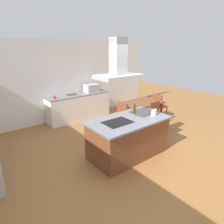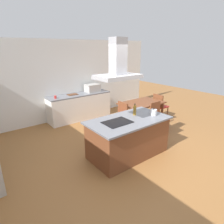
{
  "view_description": "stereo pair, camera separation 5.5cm",
  "coord_description": "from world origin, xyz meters",
  "px_view_note": "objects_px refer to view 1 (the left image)",
  "views": [
    {
      "loc": [
        -2.83,
        -2.95,
        2.45
      ],
      "look_at": [
        -0.16,
        0.4,
        1.0
      ],
      "focal_mm": 30.83,
      "sensor_mm": 36.0,
      "label": 1
    },
    {
      "loc": [
        -2.79,
        -2.99,
        2.45
      ],
      "look_at": [
        -0.16,
        0.4,
        1.0
      ],
      "focal_mm": 30.83,
      "sensor_mm": 36.0,
      "label": 2
    }
  ],
  "objects_px": {
    "tea_kettle": "(154,112)",
    "chair_at_left_end": "(120,115)",
    "chair_facing_island": "(157,115)",
    "coffee_mug_red": "(54,97)",
    "countertop_microwave": "(92,88)",
    "cooktop": "(118,122)",
    "dining_table": "(141,105)",
    "range_hood": "(118,66)",
    "olive_oil_bottle": "(135,110)",
    "chair_at_right_end": "(158,104)",
    "cutting_board": "(72,95)"
  },
  "relations": [
    {
      "from": "cutting_board",
      "to": "tea_kettle",
      "type": "bearing_deg",
      "value": -79.37
    },
    {
      "from": "countertop_microwave",
      "to": "chair_at_left_end",
      "type": "relative_size",
      "value": 0.56
    },
    {
      "from": "cutting_board",
      "to": "chair_facing_island",
      "type": "height_order",
      "value": "cutting_board"
    },
    {
      "from": "chair_at_right_end",
      "to": "chair_at_left_end",
      "type": "relative_size",
      "value": 1.0
    },
    {
      "from": "chair_at_right_end",
      "to": "range_hood",
      "type": "xyz_separation_m",
      "value": [
        -2.89,
        -1.16,
        1.59
      ]
    },
    {
      "from": "cooktop",
      "to": "chair_at_right_end",
      "type": "height_order",
      "value": "cooktop"
    },
    {
      "from": "tea_kettle",
      "to": "countertop_microwave",
      "type": "xyz_separation_m",
      "value": [
        0.2,
        3.04,
        0.07
      ]
    },
    {
      "from": "tea_kettle",
      "to": "countertop_microwave",
      "type": "relative_size",
      "value": 0.41
    },
    {
      "from": "countertop_microwave",
      "to": "cooktop",
      "type": "bearing_deg",
      "value": -112.41
    },
    {
      "from": "tea_kettle",
      "to": "range_hood",
      "type": "bearing_deg",
      "value": 170.82
    },
    {
      "from": "tea_kettle",
      "to": "coffee_mug_red",
      "type": "relative_size",
      "value": 2.27
    },
    {
      "from": "tea_kettle",
      "to": "cutting_board",
      "type": "bearing_deg",
      "value": 100.63
    },
    {
      "from": "range_hood",
      "to": "dining_table",
      "type": "bearing_deg",
      "value": 30.48
    },
    {
      "from": "olive_oil_bottle",
      "to": "chair_at_right_end",
      "type": "xyz_separation_m",
      "value": [
        2.25,
        1.03,
        -0.51
      ]
    },
    {
      "from": "chair_at_right_end",
      "to": "range_hood",
      "type": "bearing_deg",
      "value": -158.09
    },
    {
      "from": "chair_at_left_end",
      "to": "chair_facing_island",
      "type": "relative_size",
      "value": 1.0
    },
    {
      "from": "coffee_mug_red",
      "to": "dining_table",
      "type": "bearing_deg",
      "value": -36.34
    },
    {
      "from": "olive_oil_bottle",
      "to": "chair_facing_island",
      "type": "xyz_separation_m",
      "value": [
        1.34,
        0.37,
        -0.51
      ]
    },
    {
      "from": "chair_at_left_end",
      "to": "cooktop",
      "type": "bearing_deg",
      "value": -132.34
    },
    {
      "from": "cooktop",
      "to": "tea_kettle",
      "type": "distance_m",
      "value": 1.0
    },
    {
      "from": "tea_kettle",
      "to": "chair_at_left_end",
      "type": "distance_m",
      "value": 1.4
    },
    {
      "from": "range_hood",
      "to": "olive_oil_bottle",
      "type": "bearing_deg",
      "value": 11.31
    },
    {
      "from": "chair_facing_island",
      "to": "chair_at_right_end",
      "type": "bearing_deg",
      "value": 36.01
    },
    {
      "from": "chair_facing_island",
      "to": "coffee_mug_red",
      "type": "bearing_deg",
      "value": 134.04
    },
    {
      "from": "chair_at_right_end",
      "to": "tea_kettle",
      "type": "bearing_deg",
      "value": -145.17
    },
    {
      "from": "cooktop",
      "to": "chair_facing_island",
      "type": "bearing_deg",
      "value": 14.13
    },
    {
      "from": "tea_kettle",
      "to": "chair_at_left_end",
      "type": "xyz_separation_m",
      "value": [
        0.07,
        1.32,
        -0.46
      ]
    },
    {
      "from": "tea_kettle",
      "to": "dining_table",
      "type": "xyz_separation_m",
      "value": [
        0.98,
        1.32,
        -0.31
      ]
    },
    {
      "from": "countertop_microwave",
      "to": "dining_table",
      "type": "distance_m",
      "value": 1.93
    },
    {
      "from": "olive_oil_bottle",
      "to": "dining_table",
      "type": "xyz_separation_m",
      "value": [
        1.34,
        1.03,
        -0.35
      ]
    },
    {
      "from": "tea_kettle",
      "to": "cutting_board",
      "type": "xyz_separation_m",
      "value": [
        -0.58,
        3.09,
        -0.06
      ]
    },
    {
      "from": "chair_facing_island",
      "to": "range_hood",
      "type": "relative_size",
      "value": 0.99
    },
    {
      "from": "coffee_mug_red",
      "to": "cutting_board",
      "type": "xyz_separation_m",
      "value": [
        0.67,
        0.13,
        -0.04
      ]
    },
    {
      "from": "cutting_board",
      "to": "chair_at_right_end",
      "type": "relative_size",
      "value": 0.38
    },
    {
      "from": "countertop_microwave",
      "to": "dining_table",
      "type": "relative_size",
      "value": 0.36
    },
    {
      "from": "cutting_board",
      "to": "olive_oil_bottle",
      "type": "bearing_deg",
      "value": -85.36
    },
    {
      "from": "coffee_mug_red",
      "to": "chair_at_left_end",
      "type": "xyz_separation_m",
      "value": [
        1.31,
        -1.64,
        -0.44
      ]
    },
    {
      "from": "countertop_microwave",
      "to": "chair_facing_island",
      "type": "xyz_separation_m",
      "value": [
        0.79,
        -2.38,
        -0.53
      ]
    },
    {
      "from": "cooktop",
      "to": "chair_at_left_end",
      "type": "bearing_deg",
      "value": 47.66
    },
    {
      "from": "cooktop",
      "to": "countertop_microwave",
      "type": "distance_m",
      "value": 3.12
    },
    {
      "from": "coffee_mug_red",
      "to": "dining_table",
      "type": "relative_size",
      "value": 0.06
    },
    {
      "from": "cooktop",
      "to": "chair_at_right_end",
      "type": "distance_m",
      "value": 3.14
    },
    {
      "from": "chair_facing_island",
      "to": "olive_oil_bottle",
      "type": "bearing_deg",
      "value": -164.56
    },
    {
      "from": "coffee_mug_red",
      "to": "chair_facing_island",
      "type": "distance_m",
      "value": 3.24
    },
    {
      "from": "coffee_mug_red",
      "to": "range_hood",
      "type": "bearing_deg",
      "value": -84.79
    },
    {
      "from": "dining_table",
      "to": "chair_at_left_end",
      "type": "bearing_deg",
      "value": 180.0
    },
    {
      "from": "olive_oil_bottle",
      "to": "cutting_board",
      "type": "height_order",
      "value": "olive_oil_bottle"
    },
    {
      "from": "range_hood",
      "to": "chair_at_left_end",
      "type": "bearing_deg",
      "value": 47.66
    },
    {
      "from": "olive_oil_bottle",
      "to": "chair_facing_island",
      "type": "height_order",
      "value": "olive_oil_bottle"
    },
    {
      "from": "cooktop",
      "to": "dining_table",
      "type": "height_order",
      "value": "cooktop"
    }
  ]
}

